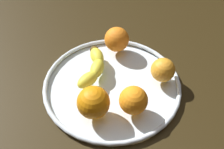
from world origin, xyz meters
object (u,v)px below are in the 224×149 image
at_px(fruit_bowl, 112,84).
at_px(orange_back_right, 163,70).
at_px(orange_front_right, 93,102).
at_px(orange_center, 133,100).
at_px(banana, 94,67).
at_px(orange_back_left, 117,39).

relative_size(fruit_bowl, orange_back_right, 5.76).
height_order(fruit_bowl, orange_back_right, orange_back_right).
height_order(orange_front_right, orange_center, orange_front_right).
bearing_deg(fruit_bowl, orange_center, -148.48).
bearing_deg(orange_front_right, orange_back_right, -55.79).
relative_size(fruit_bowl, orange_center, 5.34).
xyz_separation_m(fruit_bowl, banana, (0.04, 0.05, 0.03)).
bearing_deg(orange_back_left, orange_front_right, 168.12).
height_order(fruit_bowl, banana, banana).
bearing_deg(orange_back_right, fruit_bowl, 97.82).
height_order(banana, orange_front_right, orange_front_right).
height_order(banana, orange_back_right, orange_back_right).
bearing_deg(fruit_bowl, orange_back_left, -4.05).
xyz_separation_m(banana, orange_back_left, (0.10, -0.06, 0.02)).
height_order(fruit_bowl, orange_front_right, orange_front_right).
bearing_deg(orange_front_right, orange_back_left, -11.88).
distance_m(banana, orange_center, 0.17).
relative_size(fruit_bowl, orange_back_left, 5.09).
bearing_deg(orange_back_right, banana, 83.86).
bearing_deg(orange_center, orange_back_right, -37.34).
distance_m(orange_front_right, orange_back_right, 0.21).
xyz_separation_m(orange_front_right, orange_back_right, (0.12, -0.18, -0.01)).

